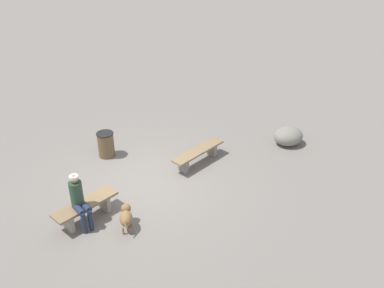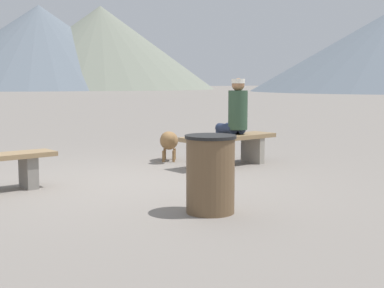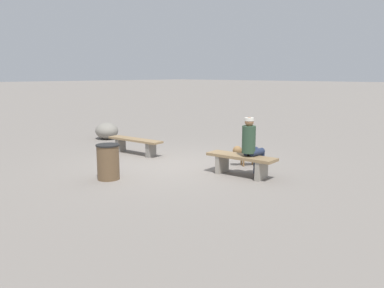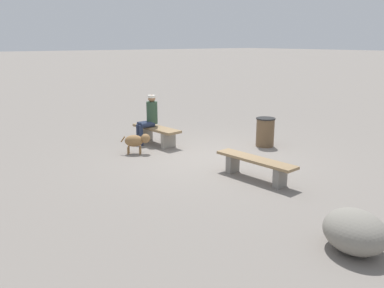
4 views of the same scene
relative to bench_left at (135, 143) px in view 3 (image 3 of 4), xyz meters
The scene contains 7 objects.
ground 1.81m from the bench_left, ahead, with size 210.00×210.00×0.06m, color gray.
bench_left is the anchor object (origin of this frame).
bench_right 3.60m from the bench_left, ahead, with size 1.62×0.59×0.46m.
seated_person 3.81m from the bench_left, ahead, with size 0.33×0.59×1.31m.
dog 3.23m from the bench_left, 17.16° to the left, with size 0.52×0.62×0.50m.
trash_bin 2.71m from the bench_left, 50.79° to the right, with size 0.50×0.50×0.75m.
boulder 2.98m from the bench_left, 160.16° to the left, with size 0.77×0.91×0.56m, color gray.
Camera 3 is at (6.92, -6.65, 2.22)m, focal length 37.44 mm.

